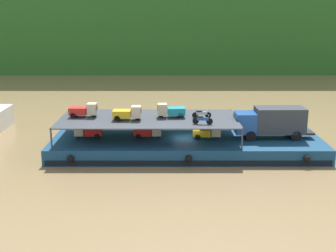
{
  "coord_description": "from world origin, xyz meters",
  "views": [
    {
      "loc": [
        -1.87,
        -41.79,
        13.84
      ],
      "look_at": [
        -1.81,
        0.0,
        2.7
      ],
      "focal_mm": 46.71,
      "sensor_mm": 36.0,
      "label": 1
    }
  ],
  "objects": [
    {
      "name": "covered_lorry",
      "position": [
        8.36,
        -0.12,
        3.19
      ],
      "size": [
        7.89,
        2.4,
        3.1
      ],
      "color": "#1E4C99",
      "rests_on": "cargo_barge"
    },
    {
      "name": "mini_truck_lower_stern",
      "position": [
        -9.85,
        -0.03,
        2.19
      ],
      "size": [
        2.79,
        1.29,
        1.38
      ],
      "color": "red",
      "rests_on": "cargo_barge"
    },
    {
      "name": "motorcycle_upper_centre",
      "position": [
        1.43,
        -0.0,
        3.93
      ],
      "size": [
        1.9,
        0.55,
        0.87
      ],
      "color": "black",
      "rests_on": "cargo_rack"
    },
    {
      "name": "mini_truck_lower_mid",
      "position": [
        2.02,
        -0.3,
        2.19
      ],
      "size": [
        2.76,
        1.24,
        1.38
      ],
      "color": "gold",
      "rests_on": "cargo_barge"
    },
    {
      "name": "cargo_rack",
      "position": [
        -3.8,
        0.0,
        3.44
      ],
      "size": [
        17.49,
        7.87,
        2.0
      ],
      "color": "#383D47",
      "rests_on": "cargo_barge"
    },
    {
      "name": "motorcycle_upper_port",
      "position": [
        1.34,
        -2.36,
        3.93
      ],
      "size": [
        1.9,
        0.55,
        0.87
      ],
      "color": "black",
      "rests_on": "cargo_rack"
    },
    {
      "name": "mini_truck_lower_aft",
      "position": [
        -3.82,
        -0.03,
        2.19
      ],
      "size": [
        2.77,
        1.25,
        1.38
      ],
      "color": "red",
      "rests_on": "cargo_barge"
    },
    {
      "name": "mini_truck_upper_mid",
      "position": [
        -5.77,
        -0.76,
        4.19
      ],
      "size": [
        2.75,
        1.22,
        1.38
      ],
      "color": "gold",
      "rests_on": "cargo_rack"
    },
    {
      "name": "mini_truck_upper_stern",
      "position": [
        -10.25,
        0.52,
        4.19
      ],
      "size": [
        2.77,
        1.24,
        1.38
      ],
      "color": "red",
      "rests_on": "cargo_rack"
    },
    {
      "name": "mini_truck_upper_fore",
      "position": [
        -1.6,
        0.37,
        4.19
      ],
      "size": [
        2.8,
        1.3,
        1.38
      ],
      "color": "teal",
      "rests_on": "cargo_rack"
    },
    {
      "name": "ground_plane",
      "position": [
        0.0,
        0.0,
        0.0
      ],
      "size": [
        400.0,
        400.0,
        0.0
      ],
      "primitive_type": "plane",
      "color": "olive"
    },
    {
      "name": "cargo_barge",
      "position": [
        0.0,
        -0.02,
        0.75
      ],
      "size": [
        26.69,
        9.19,
        1.5
      ],
      "color": "navy",
      "rests_on": "ground"
    }
  ]
}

